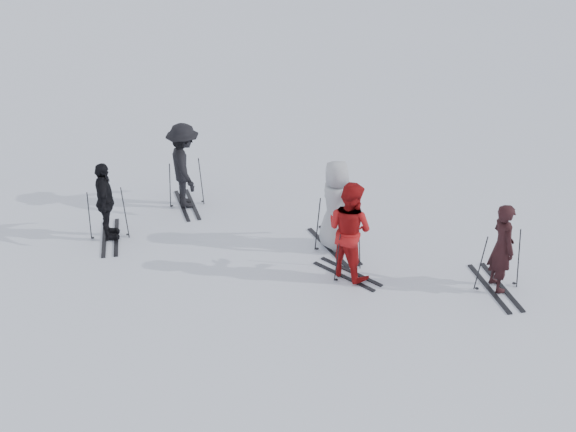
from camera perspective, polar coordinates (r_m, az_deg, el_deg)
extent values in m
plane|color=silver|center=(14.09, 2.58, -5.09)|extent=(120.00, 120.00, 0.00)
imported|color=black|center=(13.95, 16.54, -2.48)|extent=(0.67, 0.77, 1.77)
imported|color=maroon|center=(13.77, 4.88, -1.18)|extent=(0.88, 1.06, 1.98)
imported|color=#9EA1A7|center=(14.69, 3.77, 0.78)|extent=(0.82, 1.06, 1.92)
imported|color=black|center=(15.49, -14.22, 1.03)|extent=(0.84, 1.08, 1.71)
imported|color=black|center=(16.46, -8.19, 3.87)|extent=(1.15, 1.46, 1.98)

